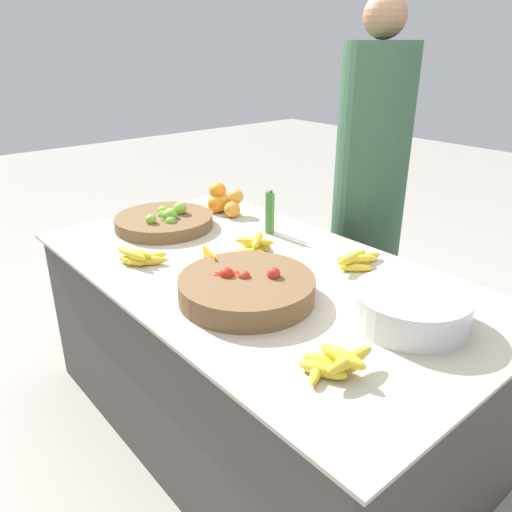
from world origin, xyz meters
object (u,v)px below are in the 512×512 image
lime_bowl (165,221)px  tomato_basket (246,288)px  metal_bowl (411,308)px  price_sign (210,262)px  vendor_person (368,202)px

lime_bowl → tomato_basket: bearing=-11.2°
tomato_basket → metal_bowl: 0.47m
metal_bowl → price_sign: bearing=-159.3°
tomato_basket → price_sign: bearing=175.0°
tomato_basket → price_sign: tomato_basket is taller
lime_bowl → price_sign: bearing=-13.8°
tomato_basket → vendor_person: bearing=106.4°
lime_bowl → tomato_basket: size_ratio=0.98×
vendor_person → metal_bowl: bearing=-44.9°
metal_bowl → vendor_person: vendor_person is taller
metal_bowl → vendor_person: (-0.67, 0.67, 0.01)m
price_sign → tomato_basket: bearing=11.8°
tomato_basket → metal_bowl: size_ratio=1.31×
lime_bowl → metal_bowl: bearing=5.8°
tomato_basket → vendor_person: 0.96m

